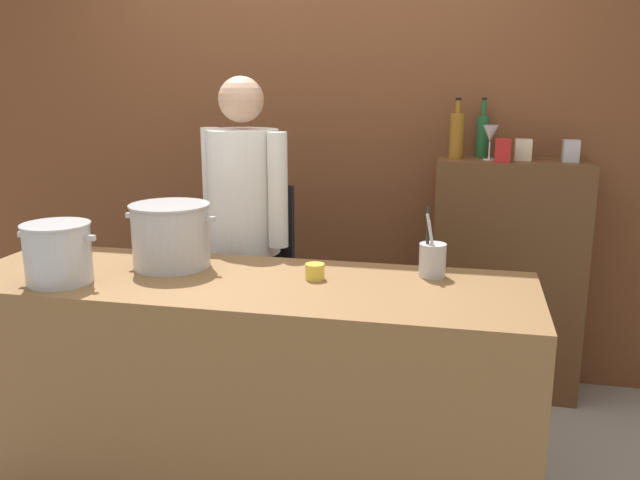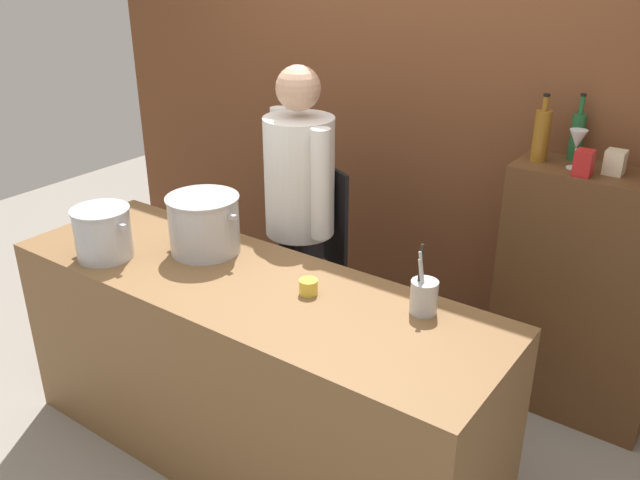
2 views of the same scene
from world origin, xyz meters
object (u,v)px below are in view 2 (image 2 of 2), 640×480
at_px(butter_jar, 308,287).
at_px(spice_tin_cream, 615,162).
at_px(stockpot_large, 204,224).
at_px(wine_bottle_amber, 541,135).
at_px(stockpot_small, 103,233).
at_px(spice_tin_red, 584,163).
at_px(wine_bottle_green, 577,136).
at_px(chef, 301,208).
at_px(wine_glass_tall, 577,140).
at_px(utensil_crock, 424,296).

xyz_separation_m(butter_jar, spice_tin_cream, (0.81, 1.12, 0.37)).
bearing_deg(stockpot_large, wine_bottle_amber, 44.36).
xyz_separation_m(stockpot_small, spice_tin_red, (1.63, 1.27, 0.29)).
relative_size(stockpot_large, wine_bottle_amber, 1.25).
xyz_separation_m(stockpot_large, spice_tin_red, (1.32, 0.97, 0.28)).
bearing_deg(spice_tin_cream, wine_bottle_green, 153.28).
bearing_deg(chef, wine_bottle_amber, -123.96).
relative_size(chef, stockpot_small, 5.28).
distance_m(stockpot_large, spice_tin_cream, 1.80).
height_order(chef, wine_bottle_green, chef).
xyz_separation_m(wine_bottle_amber, wine_glass_tall, (0.17, -0.02, 0.01)).
height_order(chef, butter_jar, chef).
height_order(chef, wine_glass_tall, chef).
height_order(butter_jar, spice_tin_cream, spice_tin_cream).
height_order(stockpot_large, wine_bottle_green, wine_bottle_green).
distance_m(utensil_crock, butter_jar, 0.46).
distance_m(stockpot_large, utensil_crock, 1.05).
height_order(utensil_crock, butter_jar, utensil_crock).
height_order(utensil_crock, spice_tin_cream, spice_tin_cream).
bearing_deg(spice_tin_cream, butter_jar, -125.88).
bearing_deg(wine_bottle_green, butter_jar, -116.55).
height_order(wine_bottle_amber, spice_tin_cream, wine_bottle_amber).
xyz_separation_m(wine_bottle_green, wine_bottle_amber, (-0.13, -0.11, 0.01)).
bearing_deg(stockpot_large, butter_jar, -4.67).
height_order(wine_glass_tall, spice_tin_red, wine_glass_tall).
relative_size(stockpot_large, wine_glass_tall, 2.19).
height_order(chef, utensil_crock, chef).
bearing_deg(stockpot_small, spice_tin_cream, 38.35).
xyz_separation_m(wine_bottle_green, spice_tin_red, (0.10, -0.20, -0.06)).
relative_size(wine_glass_tall, spice_tin_red, 1.54).
height_order(spice_tin_red, spice_tin_cream, spice_tin_red).
xyz_separation_m(chef, stockpot_small, (-0.45, -0.83, 0.05)).
bearing_deg(wine_bottle_green, spice_tin_cream, -26.72).
height_order(stockpot_large, wine_bottle_amber, wine_bottle_amber).
bearing_deg(wine_glass_tall, wine_bottle_green, 106.41).
xyz_separation_m(stockpot_large, wine_bottle_green, (1.22, 1.17, 0.33)).
relative_size(stockpot_small, utensil_crock, 1.16).
xyz_separation_m(chef, wine_bottle_green, (1.09, 0.65, 0.40)).
distance_m(utensil_crock, wine_bottle_green, 1.17).
bearing_deg(spice_tin_cream, chef, -157.00).
bearing_deg(stockpot_small, chef, 61.52).
bearing_deg(stockpot_small, spice_tin_red, 37.90).
bearing_deg(wine_bottle_amber, spice_tin_cream, 0.79).
relative_size(wine_bottle_amber, wine_glass_tall, 1.76).
relative_size(stockpot_large, spice_tin_red, 3.36).
bearing_deg(spice_tin_cream, stockpot_small, -141.65).
bearing_deg(chef, wine_glass_tall, -128.50).
relative_size(chef, utensil_crock, 6.12).
xyz_separation_m(utensil_crock, spice_tin_red, (0.28, 0.88, 0.34)).
xyz_separation_m(chef, utensil_crock, (0.91, -0.44, 0.00)).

